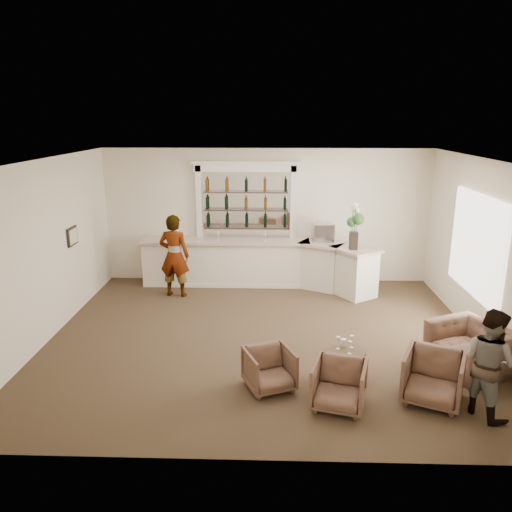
% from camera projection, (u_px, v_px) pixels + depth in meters
% --- Properties ---
extents(ground, '(8.00, 8.00, 0.00)m').
position_uv_depth(ground, '(264.00, 337.00, 9.42)').
color(ground, '#4C3826').
rests_on(ground, ground).
extents(room_shell, '(8.04, 7.02, 3.32)m').
position_uv_depth(room_shell, '(273.00, 209.00, 9.47)').
color(room_shell, beige).
rests_on(room_shell, ground).
extents(bar_counter, '(5.72, 1.80, 1.14)m').
position_uv_depth(bar_counter, '(259.00, 263.00, 12.15)').
color(bar_counter, white).
rests_on(bar_counter, ground).
extents(back_bar_alcove, '(2.64, 0.25, 3.00)m').
position_uv_depth(back_bar_alcove, '(246.00, 201.00, 12.17)').
color(back_bar_alcove, white).
rests_on(back_bar_alcove, ground).
extents(cocktail_table, '(0.63, 0.63, 0.50)m').
position_uv_depth(cocktail_table, '(345.00, 364.00, 7.87)').
color(cocktail_table, '#4B3720').
rests_on(cocktail_table, ground).
extents(sommelier, '(0.76, 0.56, 1.92)m').
position_uv_depth(sommelier, '(174.00, 256.00, 11.39)').
color(sommelier, gray).
rests_on(sommelier, ground).
extents(guest, '(0.88, 0.95, 1.56)m').
position_uv_depth(guest, '(489.00, 363.00, 6.81)').
color(guest, gray).
rests_on(guest, ground).
extents(armchair_left, '(0.90, 0.91, 0.64)m').
position_uv_depth(armchair_left, '(269.00, 369.00, 7.58)').
color(armchair_left, brown).
rests_on(armchair_left, ground).
extents(armchair_center, '(0.90, 0.92, 0.68)m').
position_uv_depth(armchair_center, '(339.00, 385.00, 7.09)').
color(armchair_center, brown).
rests_on(armchair_center, ground).
extents(armchair_right, '(1.08, 1.09, 0.76)m').
position_uv_depth(armchair_right, '(433.00, 378.00, 7.21)').
color(armchair_right, brown).
rests_on(armchair_right, ground).
extents(armchair_far, '(1.43, 1.49, 0.75)m').
position_uv_depth(armchair_far, '(471.00, 348.00, 8.13)').
color(armchair_far, brown).
rests_on(armchair_far, ground).
extents(espresso_machine, '(0.52, 0.45, 0.43)m').
position_uv_depth(espresso_machine, '(323.00, 232.00, 11.91)').
color(espresso_machine, '#AEAEB3').
rests_on(espresso_machine, bar_counter).
extents(flower_vase, '(0.28, 0.28, 1.05)m').
position_uv_depth(flower_vase, '(354.00, 223.00, 11.09)').
color(flower_vase, black).
rests_on(flower_vase, bar_counter).
extents(wine_glass_bar_left, '(0.07, 0.07, 0.21)m').
position_uv_depth(wine_glass_bar_left, '(218.00, 236.00, 12.03)').
color(wine_glass_bar_left, white).
rests_on(wine_glass_bar_left, bar_counter).
extents(wine_glass_bar_right, '(0.07, 0.07, 0.21)m').
position_uv_depth(wine_glass_bar_right, '(265.00, 237.00, 11.93)').
color(wine_glass_bar_right, white).
rests_on(wine_glass_bar_right, bar_counter).
extents(wine_glass_tbl_a, '(0.07, 0.07, 0.21)m').
position_uv_depth(wine_glass_tbl_a, '(338.00, 343.00, 7.80)').
color(wine_glass_tbl_a, white).
rests_on(wine_glass_tbl_a, cocktail_table).
extents(wine_glass_tbl_b, '(0.07, 0.07, 0.21)m').
position_uv_depth(wine_glass_tbl_b, '(352.00, 342.00, 7.85)').
color(wine_glass_tbl_b, white).
rests_on(wine_glass_tbl_b, cocktail_table).
extents(wine_glass_tbl_c, '(0.07, 0.07, 0.21)m').
position_uv_depth(wine_glass_tbl_c, '(350.00, 348.00, 7.65)').
color(wine_glass_tbl_c, white).
rests_on(wine_glass_tbl_c, cocktail_table).
extents(napkin_holder, '(0.08, 0.08, 0.12)m').
position_uv_depth(napkin_holder, '(343.00, 343.00, 7.92)').
color(napkin_holder, silver).
rests_on(napkin_holder, cocktail_table).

